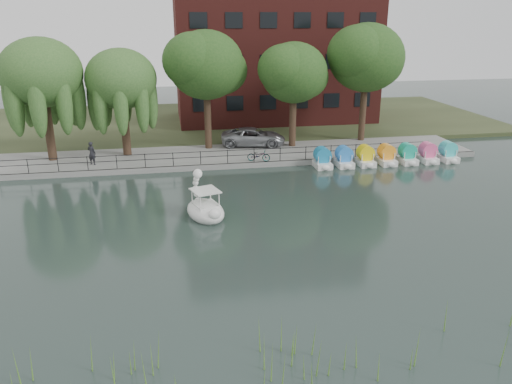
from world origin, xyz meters
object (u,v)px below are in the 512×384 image
object	(u,v)px
minivan	(253,136)
bicycle	(259,155)
swan_boat	(205,207)
pedestrian	(92,151)

from	to	relation	value
minivan	bicycle	bearing A→B (deg)	-175.58
minivan	swan_boat	world-z (taller)	swan_boat
pedestrian	swan_boat	distance (m)	12.95
swan_boat	bicycle	bearing A→B (deg)	44.94
minivan	swan_boat	bearing A→B (deg)	169.15
minivan	bicycle	xyz separation A→B (m)	(-0.42, -4.81, -0.35)
bicycle	pedestrian	distance (m)	12.28
pedestrian	swan_boat	size ratio (longest dim) A/B	0.57
bicycle	swan_boat	xyz separation A→B (m)	(-4.79, -9.32, -0.34)
minivan	bicycle	world-z (taller)	minivan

